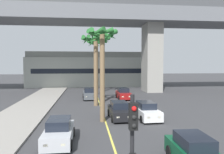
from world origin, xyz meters
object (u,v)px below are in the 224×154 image
object	(u,v)px
car_queue_front	(59,132)
traffic_light_median_near	(133,147)
car_queue_fifth	(146,111)
palm_tree_far_median	(102,49)
palm_tree_mid_median	(97,50)
car_queue_fourth	(195,153)
palm_tree_near_median	(95,50)
car_queue_third	(123,94)
car_queue_second	(89,94)
car_queue_sixth	(119,111)

from	to	relation	value
car_queue_front	traffic_light_median_near	size ratio (longest dim) A/B	0.98
car_queue_fifth	palm_tree_far_median	size ratio (longest dim) A/B	0.51
palm_tree_mid_median	car_queue_front	bearing A→B (deg)	-98.84
car_queue_fifth	car_queue_front	bearing A→B (deg)	-142.93
car_queue_fourth	traffic_light_median_near	bearing A→B (deg)	-134.53
car_queue_fifth	palm_tree_near_median	xyz separation A→B (m)	(-4.36, 7.01, 6.01)
car_queue_third	traffic_light_median_near	bearing A→B (deg)	-98.91
car_queue_front	car_queue_third	size ratio (longest dim) A/B	0.99
traffic_light_median_near	palm_tree_far_median	distance (m)	13.59
car_queue_fifth	palm_tree_mid_median	xyz separation A→B (m)	(-3.67, 17.32, 6.68)
palm_tree_near_median	car_queue_second	bearing A→B (deg)	97.65
palm_tree_near_median	traffic_light_median_near	bearing A→B (deg)	-89.40
car_queue_third	palm_tree_mid_median	size ratio (longest dim) A/B	0.46
car_queue_front	car_queue_sixth	bearing A→B (deg)	50.95
car_queue_fourth	palm_tree_far_median	world-z (taller)	palm_tree_far_median
car_queue_front	car_queue_third	distance (m)	18.51
palm_tree_near_median	palm_tree_mid_median	bearing A→B (deg)	86.16
car_queue_front	car_queue_fifth	xyz separation A→B (m)	(7.21, 5.44, 0.00)
car_queue_second	palm_tree_near_median	xyz separation A→B (m)	(0.69, -5.15, 6.01)
palm_tree_near_median	palm_tree_far_median	xyz separation A→B (m)	(0.29, -7.50, -0.36)
car_queue_fifth	palm_tree_mid_median	size ratio (longest dim) A/B	0.46
car_queue_third	palm_tree_far_median	bearing A→B (deg)	-107.71
car_queue_front	car_queue_sixth	distance (m)	7.55
car_queue_second	palm_tree_mid_median	world-z (taller)	palm_tree_mid_median
car_queue_front	car_queue_fourth	world-z (taller)	same
car_queue_sixth	car_queue_second	bearing A→B (deg)	102.51
palm_tree_near_median	palm_tree_far_median	bearing A→B (deg)	-87.81
car_queue_second	car_queue_third	xyz separation A→B (m)	(4.87, -0.48, 0.00)
traffic_light_median_near	car_queue_third	bearing A→B (deg)	81.09
car_queue_front	car_queue_second	size ratio (longest dim) A/B	0.99
car_queue_sixth	palm_tree_mid_median	size ratio (longest dim) A/B	0.46
traffic_light_median_near	palm_tree_mid_median	distance (m)	31.25
car_queue_third	car_queue_fifth	distance (m)	11.68
car_queue_third	palm_tree_far_median	xyz separation A→B (m)	(-3.89, -12.17, 5.65)
car_queue_front	car_queue_sixth	xyz separation A→B (m)	(4.76, 5.87, 0.00)
palm_tree_far_median	car_queue_third	bearing A→B (deg)	72.29
car_queue_fifth	palm_tree_far_median	bearing A→B (deg)	-173.14
car_queue_third	traffic_light_median_near	size ratio (longest dim) A/B	0.98
car_queue_fourth	palm_tree_near_median	xyz separation A→B (m)	(-4.15, 16.58, 6.01)
car_queue_fifth	car_queue_sixth	size ratio (longest dim) A/B	1.00
car_queue_third	palm_tree_mid_median	world-z (taller)	palm_tree_mid_median
car_queue_second	car_queue_sixth	distance (m)	12.02
car_queue_fifth	car_queue_sixth	distance (m)	2.48
car_queue_third	palm_tree_near_median	world-z (taller)	palm_tree_near_median
car_queue_sixth	palm_tree_mid_median	world-z (taller)	palm_tree_mid_median
car_queue_fifth	traffic_light_median_near	bearing A→B (deg)	-106.98
palm_tree_mid_median	palm_tree_far_median	bearing A→B (deg)	-91.30
car_queue_second	car_queue_fifth	distance (m)	13.17
car_queue_fourth	car_queue_sixth	bearing A→B (deg)	102.61
car_queue_sixth	palm_tree_far_median	size ratio (longest dim) A/B	0.51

